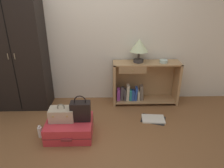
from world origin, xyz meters
TOP-DOWN VIEW (x-y plane):
  - ground_plane at (0.00, 0.00)m, footprint 9.00×9.00m
  - back_wall at (0.00, 1.50)m, footprint 6.40×0.10m
  - wardrobe at (-1.25, 1.20)m, footprint 0.88×0.47m
  - bookshelf at (0.81, 1.27)m, footprint 1.15×0.35m
  - table_lamp at (0.72, 1.26)m, footprint 0.31×0.31m
  - bowl at (1.14, 1.23)m, footprint 0.13×0.13m
  - suitcase_large at (-0.34, 0.32)m, footprint 0.63×0.53m
  - train_case at (-0.44, 0.34)m, footprint 0.33×0.21m
  - handbag at (-0.18, 0.35)m, footprint 0.27×0.15m
  - bottle at (-0.75, 0.28)m, footprint 0.06×0.06m
  - open_book_on_floor at (0.91, 0.67)m, footprint 0.44×0.37m

SIDE VIEW (x-z plane):
  - ground_plane at x=0.00m, z-range 0.00..0.00m
  - open_book_on_floor at x=0.91m, z-range 0.00..0.02m
  - bottle at x=-0.75m, z-range -0.01..0.17m
  - suitcase_large at x=-0.34m, z-range 0.00..0.23m
  - train_case at x=-0.44m, z-range 0.20..0.45m
  - bookshelf at x=0.81m, z-range -0.01..0.75m
  - handbag at x=-0.18m, z-range 0.19..0.56m
  - bowl at x=1.14m, z-range 0.76..0.81m
  - wardrobe at x=-1.25m, z-range 0.00..1.93m
  - table_lamp at x=0.72m, z-range 0.84..1.23m
  - back_wall at x=0.00m, z-range 0.00..2.60m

